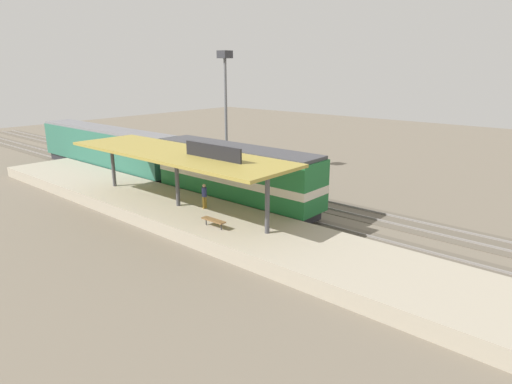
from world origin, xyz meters
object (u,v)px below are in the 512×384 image
platform_bench (214,220)px  passenger_carriage_single (106,148)px  person_waiting (204,195)px  light_mast (225,86)px  locomotive (236,175)px

platform_bench → passenger_carriage_single: (6.00, 21.82, 0.97)m
platform_bench → passenger_carriage_single: bearing=74.6°
platform_bench → passenger_carriage_single: 22.65m
passenger_carriage_single → person_waiting: 19.06m
light_mast → person_waiting: 16.25m
passenger_carriage_single → light_mast: 13.63m
platform_bench → passenger_carriage_single: size_ratio=0.08×
light_mast → locomotive: bearing=-132.2°
platform_bench → locomotive: bearing=32.5°
light_mast → person_waiting: (-11.61, -9.28, -6.54)m
locomotive → passenger_carriage_single: (0.00, 18.00, -0.10)m
platform_bench → locomotive: (6.00, 3.82, 1.07)m
person_waiting → platform_bench: bearing=-124.7°
locomotive → light_mast: size_ratio=1.23×
light_mast → person_waiting: bearing=-141.4°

